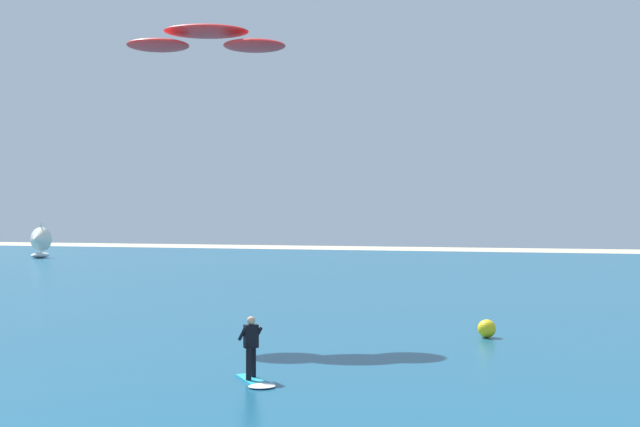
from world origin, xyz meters
name	(u,v)px	position (x,y,z in m)	size (l,w,h in m)	color
ocean	(469,283)	(0.00, 50.05, 0.05)	(160.00, 90.00, 0.10)	navy
kitesurfer	(253,358)	(-1.68, 17.44, 0.70)	(1.67, 1.87, 1.67)	#26B2CC
kite	(206,40)	(-6.79, 25.37, 10.96)	(6.21, 3.68, 0.90)	red
sailboat_center_horizon	(38,242)	(-45.46, 67.08, 1.72)	(2.57, 3.03, 3.54)	silver
marker_buoy	(487,329)	(3.36, 26.81, 0.42)	(0.64, 0.64, 0.64)	yellow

